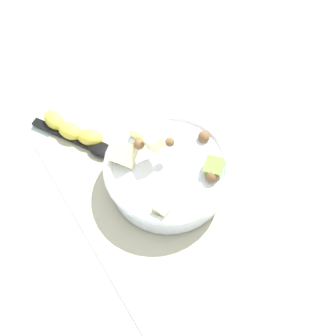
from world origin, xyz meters
The scene contains 5 objects.
ground_plane centered at (0.00, 0.00, 0.00)m, with size 2.40×2.40×0.00m, color silver.
placemat centered at (0.00, 0.00, 0.00)m, with size 0.46×0.36×0.01m, color #BCB299.
salad_bowl centered at (0.00, -0.01, 0.05)m, with size 0.25×0.25×0.13m.
serving_spoon centered at (0.17, 0.09, 0.01)m, with size 0.18×0.12×0.01m.
banana_whole centered at (0.21, 0.10, 0.02)m, with size 0.14×0.10×0.04m.
Camera 1 is at (-0.36, 0.22, 0.78)m, focal length 47.61 mm.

